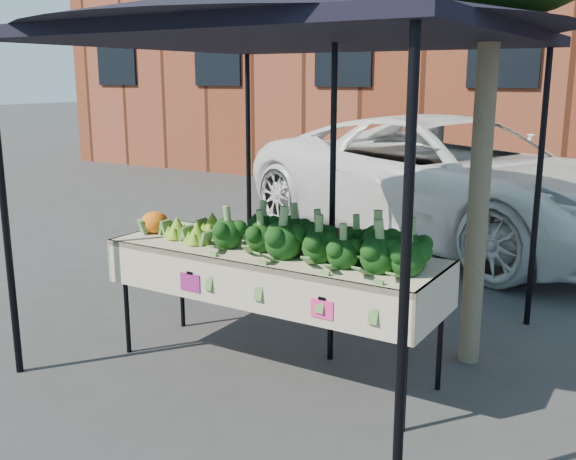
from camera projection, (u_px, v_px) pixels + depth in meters
The scene contains 8 objects.
ground at pixel (266, 376), 4.68m from camera, with size 90.00×90.00×0.00m, color #313134.
table at pixel (273, 311), 4.69m from camera, with size 2.40×0.81×0.90m.
canopy at pixel (296, 174), 4.91m from camera, with size 3.16×3.16×2.74m, color black, non-canonical shape.
broccoli_heap at pixel (320, 234), 4.39m from camera, with size 1.57×0.60×0.30m, color #12330D.
romanesco_cluster at pixel (197, 223), 4.89m from camera, with size 0.46×0.50×0.23m, color #8AA629.
cauliflower_pair at pixel (155, 220), 5.06m from camera, with size 0.23×0.23×0.21m, color orange.
vehicle at pixel (459, 10), 8.01m from camera, with size 2.65×1.60×5.75m, color white.
street_tree at pixel (488, 66), 4.47m from camera, with size 2.17×2.17×4.28m, color #1E4C14, non-canonical shape.
Camera 1 is at (2.40, -3.60, 2.06)m, focal length 41.17 mm.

